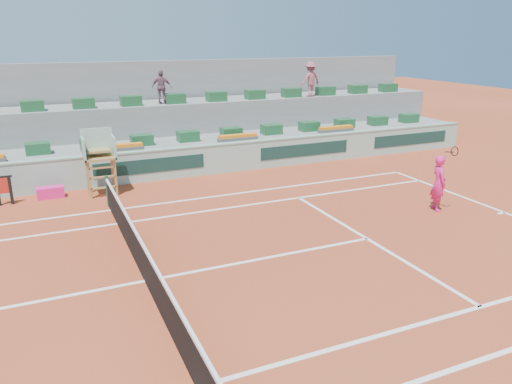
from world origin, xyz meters
TOP-DOWN VIEW (x-y plane):
  - ground at (0.00, 0.00)m, footprint 90.00×90.00m
  - seating_tier_lower at (0.00, 10.70)m, footprint 36.00×4.00m
  - seating_tier_upper at (0.00, 12.30)m, footprint 36.00×2.40m
  - stadium_back_wall at (0.00, 13.90)m, footprint 36.00×0.40m
  - player_bag at (-1.77, 7.74)m, footprint 0.92×0.41m
  - spectator_mid at (3.41, 11.69)m, footprint 0.96×0.71m
  - spectator_right at (10.92, 11.43)m, footprint 1.21×0.83m
  - court_lines at (0.00, 0.00)m, footprint 23.89×11.09m
  - tennis_net at (0.00, 0.00)m, footprint 0.10×11.97m
  - advertising_hoarding at (0.02, 8.50)m, footprint 36.00×0.34m
  - umpire_chair at (0.00, 7.50)m, footprint 1.10×0.90m
  - seat_row_lower at (0.00, 9.80)m, footprint 32.90×0.60m
  - seat_row_upper at (0.00, 11.70)m, footprint 32.90×0.60m
  - flower_planters at (-1.50, 9.00)m, footprint 26.80×0.36m
  - towel_rack at (-3.23, 7.54)m, footprint 0.60×0.10m
  - tennis_player at (10.01, 1.14)m, footprint 0.64×0.96m

SIDE VIEW (x-z plane):
  - ground at x=0.00m, z-range 0.00..0.00m
  - court_lines at x=0.00m, z-range 0.00..0.01m
  - player_bag at x=-1.77m, z-range 0.00..0.41m
  - tennis_net at x=0.00m, z-range -0.02..1.08m
  - seating_tier_lower at x=0.00m, z-range 0.00..1.20m
  - towel_rack at x=-3.23m, z-range 0.09..1.12m
  - advertising_hoarding at x=0.02m, z-range 0.00..1.26m
  - tennis_player at x=10.01m, z-range -0.20..2.08m
  - seating_tier_upper at x=0.00m, z-range 0.00..2.60m
  - flower_planters at x=-1.50m, z-range 1.19..1.47m
  - seat_row_lower at x=0.00m, z-range 1.20..1.64m
  - umpire_chair at x=0.00m, z-range 0.34..2.74m
  - stadium_back_wall at x=0.00m, z-range 0.00..4.40m
  - seat_row_upper at x=0.00m, z-range 2.60..3.04m
  - spectator_mid at x=3.41m, z-range 2.60..4.11m
  - spectator_right at x=10.92m, z-range 2.60..4.33m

